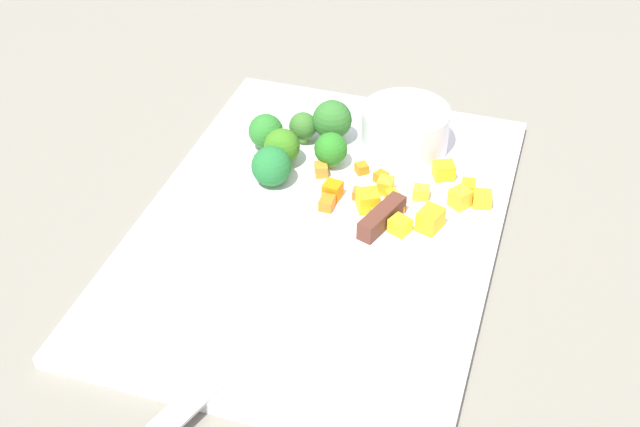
{
  "coord_description": "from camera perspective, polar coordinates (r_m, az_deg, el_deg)",
  "views": [
    {
      "loc": [
        -0.61,
        -0.19,
        0.53
      ],
      "look_at": [
        0.0,
        0.0,
        0.02
      ],
      "focal_mm": 48.17,
      "sensor_mm": 36.0,
      "label": 1
    }
  ],
  "objects": [
    {
      "name": "ground_plane",
      "position": [
        0.83,
        0.0,
        -1.19
      ],
      "size": [
        4.0,
        4.0,
        0.0
      ],
      "primitive_type": "plane",
      "color": "gray"
    },
    {
      "name": "cutting_board",
      "position": [
        0.83,
        0.0,
        -0.87
      ],
      "size": [
        0.47,
        0.34,
        0.01
      ],
      "primitive_type": "cube",
      "color": "white",
      "rests_on": "ground_plane"
    },
    {
      "name": "prep_bowl",
      "position": [
        0.91,
        5.67,
        5.63
      ],
      "size": [
        0.09,
        0.09,
        0.05
      ],
      "primitive_type": "cylinder",
      "color": "white",
      "rests_on": "cutting_board"
    },
    {
      "name": "chef_knife",
      "position": [
        0.76,
        0.83,
        -3.48
      ],
      "size": [
        0.32,
        0.12,
        0.02
      ],
      "rotation": [
        0.0,
        0.0,
        2.81
      ],
      "color": "silver",
      "rests_on": "cutting_board"
    },
    {
      "name": "carrot_dice_0",
      "position": [
        0.82,
        3.97,
        -0.14
      ],
      "size": [
        0.02,
        0.02,
        0.01
      ],
      "primitive_type": "cube",
      "rotation": [
        0.0,
        0.0,
        0.88
      ],
      "color": "orange",
      "rests_on": "cutting_board"
    },
    {
      "name": "carrot_dice_1",
      "position": [
        0.88,
        2.78,
        3.02
      ],
      "size": [
        0.02,
        0.02,
        0.01
      ],
      "primitive_type": "cube",
      "rotation": [
        0.0,
        0.0,
        2.23
      ],
      "color": "orange",
      "rests_on": "cutting_board"
    },
    {
      "name": "carrot_dice_2",
      "position": [
        0.87,
        4.07,
        2.44
      ],
      "size": [
        0.02,
        0.02,
        0.01
      ],
      "primitive_type": "cube",
      "rotation": [
        0.0,
        0.0,
        2.65
      ],
      "color": "orange",
      "rests_on": "cutting_board"
    },
    {
      "name": "carrot_dice_3",
      "position": [
        0.84,
        0.16,
        0.76
      ],
      "size": [
        0.02,
        0.01,
        0.01
      ],
      "primitive_type": "cube",
      "rotation": [
        0.0,
        0.0,
        1.58
      ],
      "color": "orange",
      "rests_on": "cutting_board"
    },
    {
      "name": "carrot_dice_4",
      "position": [
        0.85,
        2.6,
        1.31
      ],
      "size": [
        0.01,
        0.01,
        0.01
      ],
      "primitive_type": "cube",
      "rotation": [
        0.0,
        0.0,
        0.07
      ],
      "color": "orange",
      "rests_on": "cutting_board"
    },
    {
      "name": "carrot_dice_5",
      "position": [
        0.88,
        0.07,
        2.94
      ],
      "size": [
        0.02,
        0.02,
        0.01
      ],
      "primitive_type": "cube",
      "rotation": [
        0.0,
        0.0,
        1.99
      ],
      "color": "orange",
      "rests_on": "cutting_board"
    },
    {
      "name": "carrot_dice_6",
      "position": [
        0.84,
        5.18,
        0.92
      ],
      "size": [
        0.02,
        0.02,
        0.01
      ],
      "primitive_type": "cube",
      "rotation": [
        0.0,
        0.0,
        1.03
      ],
      "color": "orange",
      "rests_on": "cutting_board"
    },
    {
      "name": "carrot_dice_7",
      "position": [
        0.85,
        0.81,
        1.57
      ],
      "size": [
        0.02,
        0.02,
        0.02
      ],
      "primitive_type": "cube",
      "rotation": [
        0.0,
        0.0,
        3.01
      ],
      "color": "orange",
      "rests_on": "cutting_board"
    },
    {
      "name": "carrot_dice_8",
      "position": [
        0.83,
        5.1,
        0.28
      ],
      "size": [
        0.02,
        0.02,
        0.01
      ],
      "primitive_type": "cube",
      "rotation": [
        0.0,
        0.0,
        2.46
      ],
      "color": "orange",
      "rests_on": "cutting_board"
    },
    {
      "name": "pepper_dice_0",
      "position": [
        0.81,
        7.34,
        -0.4
      ],
      "size": [
        0.03,
        0.03,
        0.02
      ],
      "primitive_type": "cube",
      "rotation": [
        0.0,
        0.0,
        1.25
      ],
      "color": "yellow",
      "rests_on": "cutting_board"
    },
    {
      "name": "pepper_dice_1",
      "position": [
        0.88,
        8.22,
        2.84
      ],
      "size": [
        0.02,
        0.03,
        0.02
      ],
      "primitive_type": "cube",
      "rotation": [
        0.0,
        0.0,
        2.02
      ],
      "color": "yellow",
      "rests_on": "cutting_board"
    },
    {
      "name": "pepper_dice_2",
      "position": [
        0.86,
        9.8,
        1.66
      ],
      "size": [
        0.02,
        0.01,
        0.02
      ],
      "primitive_type": "cube",
      "rotation": [
        0.0,
        0.0,
        1.63
      ],
      "color": "yellow",
      "rests_on": "cutting_board"
    },
    {
      "name": "pepper_dice_3",
      "position": [
        0.85,
        10.72,
        0.96
      ],
      "size": [
        0.02,
        0.02,
        0.01
      ],
      "primitive_type": "cube",
      "rotation": [
        0.0,
        0.0,
        1.75
      ],
      "color": "yellow",
      "rests_on": "cutting_board"
    },
    {
      "name": "pepper_dice_4",
      "position": [
        0.83,
        3.19,
        0.88
      ],
      "size": [
        0.03,
        0.03,
        0.02
      ],
      "primitive_type": "cube",
      "rotation": [
        0.0,
        0.0,
        0.48
      ],
      "color": "yellow",
      "rests_on": "cutting_board"
    },
    {
      "name": "pepper_dice_5",
      "position": [
        0.85,
        6.74,
        1.39
      ],
      "size": [
        0.02,
        0.02,
        0.01
      ],
      "primitive_type": "cube",
      "rotation": [
        0.0,
        0.0,
        0.09
      ],
      "color": "yellow",
      "rests_on": "cutting_board"
    },
    {
      "name": "pepper_dice_6",
      "position": [
        0.86,
        4.37,
        1.85
      ],
      "size": [
        0.02,
        0.01,
        0.02
      ],
      "primitive_type": "cube",
      "rotation": [
        0.0,
        0.0,
        1.57
      ],
      "color": "yellow",
      "rests_on": "cutting_board"
    },
    {
      "name": "pepper_dice_7",
      "position": [
        0.85,
        9.28,
        1.02
      ],
      "size": [
        0.02,
        0.02,
        0.02
      ],
      "primitive_type": "cube",
      "rotation": [
        0.0,
        0.0,
        2.53
      ],
      "color": "yellow",
      "rests_on": "cutting_board"
    },
    {
      "name": "pepper_dice_8",
      "position": [
        0.81,
        5.33,
        -0.8
      ],
      "size": [
        0.02,
        0.02,
        0.01
      ],
      "primitive_type": "cube",
      "rotation": [
        0.0,
        0.0,
        2.72
      ],
      "color": "yellow",
      "rests_on": "cutting_board"
    },
    {
      "name": "pepper_dice_9",
      "position": [
        0.84,
        4.81,
        1.1
      ],
      "size": [
        0.02,
        0.02,
        0.01
      ],
      "primitive_type": "cube",
      "rotation": [
        0.0,
        0.0,
        2.17
      ],
      "color": "yellow",
      "rests_on": "cutting_board"
    },
    {
      "name": "broccoli_floret_0",
      "position": [
        0.86,
        -3.25,
        3.14
      ],
      "size": [
        0.04,
        0.04,
        0.04
      ],
      "color": "#81BD58",
      "rests_on": "cutting_board"
    },
    {
      "name": "broccoli_floret_1",
      "position": [
        0.92,
        -1.14,
        5.8
      ],
      "size": [
        0.03,
        0.03,
        0.03
      ],
      "color": "#88C159",
      "rests_on": "cutting_board"
    },
    {
      "name": "broccoli_floret_2",
      "position": [
        0.88,
        0.72,
        4.28
      ],
      "size": [
        0.03,
        0.03,
        0.04
      ],
      "color": "#83AE61",
      "rests_on": "cutting_board"
    },
    {
      "name": "broccoli_floret_3",
      "position": [
        0.91,
        -3.61,
        5.45
      ],
      "size": [
        0.04,
        0.04,
        0.04
      ],
      "color": "#96AD5C",
      "rests_on": "cutting_board"
    },
    {
      "name": "broccoli_floret_4",
      "position": [
        0.89,
        -2.55,
        4.45
      ],
      "size": [
        0.04,
        0.04,
        0.04
      ],
      "color": "#94B765",
      "rests_on": "cutting_board"
    },
    {
      "name": "broccoli_floret_5",
      "position": [
        0.92,
        0.82,
        6.21
      ],
      "size": [
        0.04,
        0.04,
        0.05
      ],
      "color": "#89AB58",
      "rests_on": "cutting_board"
    }
  ]
}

